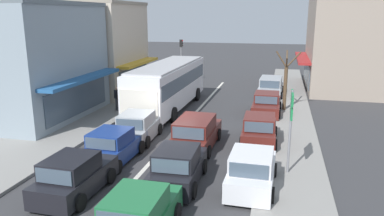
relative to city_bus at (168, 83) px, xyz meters
name	(u,v)px	position (x,y,z in m)	size (l,w,h in m)	color
ground_plane	(170,141)	(2.03, -6.42, -1.88)	(140.00, 140.00, 0.00)	#353538
lane_centre_line	(188,120)	(2.03, -2.42, -1.88)	(0.20, 28.00, 0.01)	silver
sidewalk_left	(104,106)	(-4.77, -0.42, -1.81)	(5.20, 44.00, 0.14)	gray
kerb_right	(290,118)	(8.23, -0.42, -1.82)	(2.80, 44.00, 0.12)	gray
shopfront_corner_near	(24,62)	(-8.15, -4.12, 1.74)	(8.28, 8.70, 7.25)	#84939E
shopfront_mid_block	(88,49)	(-8.15, 3.97, 1.86)	(9.04, 7.17, 7.48)	beige
building_right_far	(355,36)	(13.51, 10.72, 2.79)	(8.52, 10.06, 9.36)	gray
city_bus	(168,83)	(0.00, 0.00, 0.00)	(2.85, 10.89, 3.23)	silver
hatchback_queue_gap_filler	(75,177)	(0.38, -13.04, -1.17)	(1.90, 3.74, 1.54)	black
sedan_queue_far_back	(112,147)	(0.30, -9.74, -1.22)	(1.99, 4.25, 1.47)	navy
hatchback_behind_bus_near	(178,167)	(3.84, -11.30, -1.17)	(1.91, 3.75, 1.54)	black
wagon_behind_bus_mid	(196,133)	(3.60, -7.11, -1.14)	(1.97, 4.52, 1.58)	#561E19
hatchback_adjacent_lane_lead	(138,127)	(0.37, -6.72, -1.17)	(1.93, 3.76, 1.54)	#9EA3A8
parked_hatchback_kerb_front	(252,171)	(6.66, -11.02, -1.17)	(1.87, 3.73, 1.54)	silver
parked_hatchback_kerb_second	(259,130)	(6.62, -5.72, -1.17)	(1.88, 3.73, 1.54)	#561E19
parked_sedan_kerb_third	(267,104)	(6.71, 0.39, -1.22)	(1.93, 4.21, 1.47)	#561E19
parked_wagon_kerb_rear	(271,87)	(6.78, 6.27, -1.14)	(2.07, 4.57, 1.58)	#9EA3A8
traffic_light_downstreet	(181,54)	(-1.83, 10.17, 0.97)	(0.33, 0.24, 4.20)	gray
directional_road_sign	(291,112)	(8.03, -9.43, 0.82)	(0.10, 1.40, 3.60)	gray
street_tree_right	(286,83)	(7.87, 1.45, 0.09)	(1.66, 1.63, 4.13)	brown
pedestrian_with_handbag_near	(117,97)	(-3.15, -1.60, -0.81)	(0.62, 0.48, 1.63)	#333338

